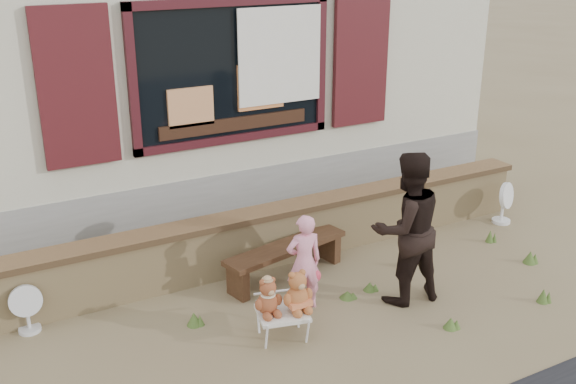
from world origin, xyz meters
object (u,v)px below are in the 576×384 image
teddy_bear_right (297,290)px  teddy_bear_left (268,296)px  bench (286,254)px  child (304,262)px  folding_chair (282,314)px  adult (406,228)px

teddy_bear_right → teddy_bear_left: bearing=180.0°
bench → child: size_ratio=1.53×
folding_chair → bench: bearing=73.8°
child → bench: bearing=-93.2°
teddy_bear_left → bench: bearing=67.6°
bench → teddy_bear_left: size_ratio=4.16×
child → adult: (0.98, -0.35, 0.29)m
teddy_bear_left → adult: size_ratio=0.23×
teddy_bear_left → adult: 1.61m
bench → child: child is taller
teddy_bear_right → bench: bearing=80.4°
teddy_bear_right → folding_chair: bearing=180.0°
folding_chair → teddy_bear_right: 0.27m
bench → teddy_bear_right: 1.19m
folding_chair → adult: bearing=15.7°
bench → adult: (0.84, -0.99, 0.52)m
teddy_bear_left → adult: bearing=14.3°
child → teddy_bear_right: bearing=62.9°
folding_chair → adult: 1.54m
bench → adult: size_ratio=0.97×
bench → folding_chair: bench is taller
teddy_bear_right → child: child is taller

